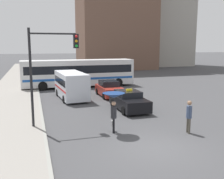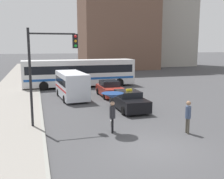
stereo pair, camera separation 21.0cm
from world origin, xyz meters
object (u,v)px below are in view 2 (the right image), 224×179
Objects in this scene: pedestrian_with_umbrella at (112,100)px; ambulance_van at (72,84)px; traffic_light at (49,60)px; city_bus at (80,72)px; taxi at (129,101)px; sedan_red at (110,89)px; pedestrian_man at (188,114)px.

ambulance_van is at bearing 22.00° from pedestrian_with_umbrella.
pedestrian_with_umbrella is 4.20m from traffic_light.
ambulance_van is 0.44× the size of city_bus.
taxi is 7.04m from traffic_light.
taxi is 6.41m from ambulance_van.
city_bus is at bearing -109.80° from ambulance_van.
sedan_red is at bearing -91.12° from taxi.
pedestrian_with_umbrella is at bearing -99.69° from pedestrian_man.
pedestrian_man is (2.91, -17.56, -0.66)m from city_bus.
pedestrian_man is 8.13m from traffic_light.
traffic_light is at bearing 74.68° from pedestrian_with_umbrella.
ambulance_van is 10.01m from pedestrian_with_umbrella.
ambulance_van reaches higher than pedestrian_with_umbrella.
pedestrian_with_umbrella reaches higher than pedestrian_man.
ambulance_van is at bearing -148.93° from pedestrian_man.
sedan_red is 0.72× the size of traffic_light.
sedan_red is at bearing 14.31° from city_bus.
pedestrian_with_umbrella is (-0.92, -16.30, 0.10)m from city_bus.
sedan_red is 1.84× the size of pedestrian_with_umbrella.
traffic_light reaches higher than city_bus.
sedan_red is 0.32× the size of city_bus.
pedestrian_with_umbrella is at bearing -4.86° from city_bus.
taxi is at bearing -12.39° from pedestrian_with_umbrella.
traffic_light is at bearing 54.24° from sedan_red.
city_bus is (-1.79, 6.27, 1.05)m from sedan_red.
pedestrian_man reaches higher than taxi.
taxi is 5.41m from pedestrian_with_umbrella.
pedestrian_man is at bearing 95.64° from sedan_red.
ambulance_van is at bearing 74.24° from traffic_light.
city_bus is at bearing 74.34° from traffic_light.
pedestrian_man is at bearing 7.76° from city_bus.
city_bus is 7.03× the size of pedestrian_man.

